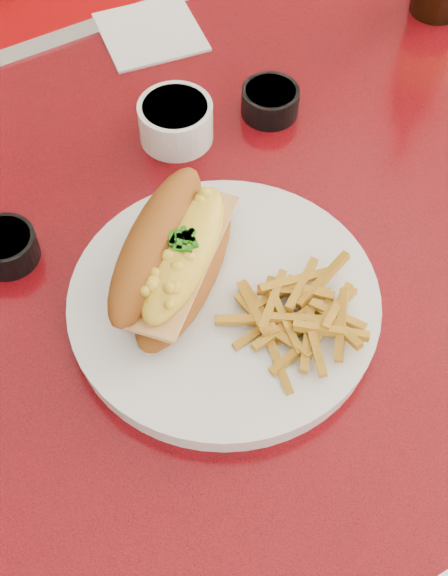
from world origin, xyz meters
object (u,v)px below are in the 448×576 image
fork (251,235)px  gravy_ramekin (176,120)px  dinner_plate (224,304)px  sauce_cup_right (270,100)px  diner_table (264,305)px  mac_hoagie (174,255)px  sauce_cup_left (5,246)px  booth_bench_far (53,109)px

fork → gravy_ramekin: bearing=-3.5°
dinner_plate → sauce_cup_right: (0.19, 0.22, 0.01)m
diner_table → mac_hoagie: 0.26m
sauce_cup_left → fork: bearing=-27.4°
diner_table → sauce_cup_right: bearing=58.3°
diner_table → gravy_ramekin: gravy_ramekin is taller
gravy_ramekin → sauce_cup_left: bearing=-164.0°
sauce_cup_left → sauce_cup_right: size_ratio=0.96×
booth_bench_far → dinner_plate: 1.02m
fork → sauce_cup_left: size_ratio=1.97×
sauce_cup_right → dinner_plate: bearing=-130.9°
gravy_ramekin → diner_table: bearing=-81.3°
mac_hoagie → sauce_cup_left: bearing=95.9°
booth_bench_far → sauce_cup_left: booth_bench_far is taller
dinner_plate → sauce_cup_left: bearing=133.2°
booth_bench_far → gravy_ramekin: size_ratio=13.17×
diner_table → sauce_cup_right: sauce_cup_right is taller
gravy_ramekin → booth_bench_far: bearing=87.7°
dinner_plate → gravy_ramekin: (0.07, 0.24, 0.01)m
fork → sauce_cup_left: sauce_cup_left is taller
diner_table → sauce_cup_left: (-0.26, 0.10, 0.18)m
fork → sauce_cup_right: 0.21m
mac_hoagie → sauce_cup_left: (-0.13, 0.13, -0.04)m
booth_bench_far → sauce_cup_right: (0.09, -0.66, 0.50)m
diner_table → gravy_ramekin: size_ratio=13.50×
booth_bench_far → dinner_plate: bearing=-96.4°
fork → sauce_cup_right: size_ratio=1.90×
dinner_plate → mac_hoagie: (-0.03, 0.05, 0.05)m
diner_table → fork: (-0.04, -0.02, 0.18)m
sauce_cup_left → gravy_ramekin: bearing=16.0°
fork → sauce_cup_right: bearing=-37.9°
mac_hoagie → sauce_cup_right: bearing=-2.2°
booth_bench_far → gravy_ramekin: (-0.03, -0.64, 0.51)m
dinner_plate → mac_hoagie: 0.07m
diner_table → sauce_cup_left: 0.33m
diner_table → mac_hoagie: bearing=-168.2°
gravy_ramekin → sauce_cup_left: 0.25m
diner_table → mac_hoagie: mac_hoagie is taller
diner_table → booth_bench_far: 0.87m
mac_hoagie → fork: size_ratio=1.60×
diner_table → sauce_cup_right: size_ratio=17.48×
diner_table → sauce_cup_left: sauce_cup_left is taller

